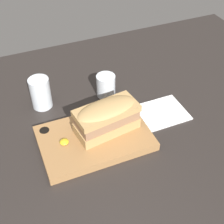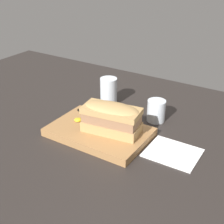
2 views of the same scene
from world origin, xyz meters
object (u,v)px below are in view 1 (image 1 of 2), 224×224
Objects in this scene: serving_board at (94,138)px; sandwich at (107,117)px; napkin at (162,113)px; wine_glass at (106,86)px; water_glass at (41,95)px.

serving_board is 1.66× the size of sandwich.
serving_board is 7.30cm from sandwich.
sandwich reaches higher than napkin.
napkin is (12.33, -15.09, -3.12)cm from wine_glass.
wine_glass is (20.30, -2.48, -0.99)cm from water_glass.
water_glass is 1.37× the size of wine_glass.
sandwich reaches higher than wine_glass.
serving_board is at bearing -120.53° from wine_glass.
napkin is (32.63, -17.58, -4.11)cm from water_glass.
napkin is (22.90, 2.84, -1.00)cm from serving_board.
wine_glass reaches higher than napkin.
water_glass is at bearing 151.69° from napkin.
napkin is at bearing 6.44° from sandwich.
water_glass is 37.29cm from napkin.
sandwich reaches higher than serving_board.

